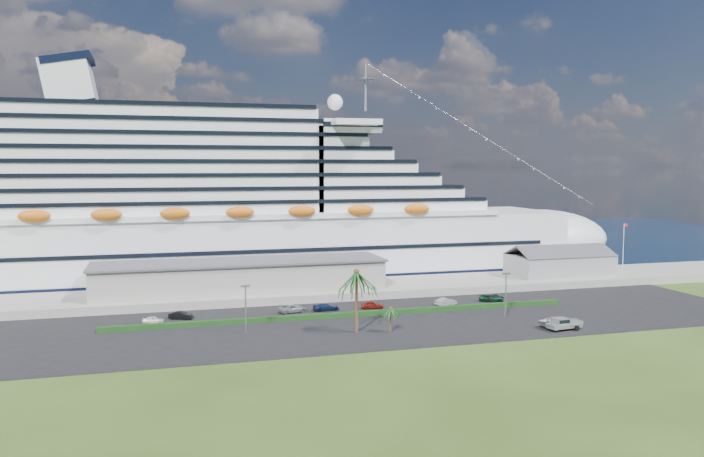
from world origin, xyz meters
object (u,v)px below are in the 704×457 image
object	(u,v)px
parked_car_3	(326,307)
pickup_truck	(564,323)
cruise_ship	(242,212)
boat_trailer	(553,321)

from	to	relation	value
parked_car_3	pickup_truck	bearing A→B (deg)	-128.33
cruise_ship	parked_car_3	bearing A→B (deg)	-75.46
parked_car_3	boat_trailer	distance (m)	42.27
pickup_truck	boat_trailer	size ratio (longest dim) A/B	1.02
cruise_ship	pickup_truck	distance (m)	83.60
parked_car_3	pickup_truck	world-z (taller)	pickup_truck
cruise_ship	boat_trailer	xyz separation A→B (m)	(45.41, -65.79, -15.44)
boat_trailer	pickup_truck	bearing A→B (deg)	-75.66
parked_car_3	cruise_ship	bearing A→B (deg)	13.19
cruise_ship	pickup_truck	world-z (taller)	cruise_ship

